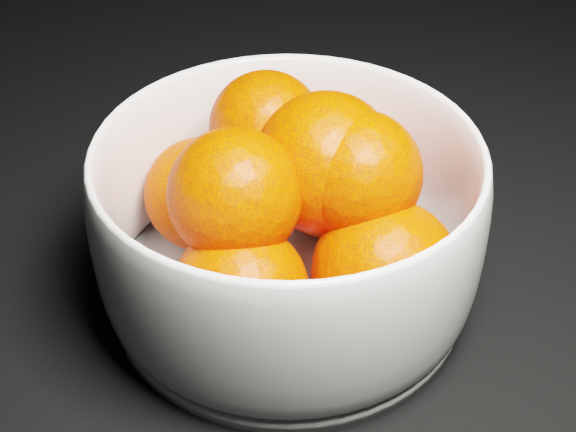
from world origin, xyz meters
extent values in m
cylinder|color=silver|center=(0.25, 0.25, 0.01)|extent=(0.23, 0.23, 0.01)
sphere|color=#E83200|center=(0.28, 0.30, 0.05)|extent=(0.08, 0.08, 0.08)
sphere|color=#E83200|center=(0.20, 0.30, 0.05)|extent=(0.08, 0.08, 0.08)
sphere|color=#E83200|center=(0.22, 0.20, 0.05)|extent=(0.08, 0.08, 0.08)
sphere|color=#E83200|center=(0.30, 0.20, 0.05)|extent=(0.09, 0.09, 0.09)
sphere|color=#E83200|center=(0.24, 0.30, 0.10)|extent=(0.07, 0.07, 0.07)
sphere|color=#E83200|center=(0.22, 0.23, 0.10)|extent=(0.08, 0.08, 0.08)
sphere|color=#E83200|center=(0.29, 0.24, 0.10)|extent=(0.08, 0.08, 0.08)
sphere|color=#E83200|center=(0.27, 0.25, 0.10)|extent=(0.09, 0.09, 0.09)
camera|label=1|loc=(0.19, -0.13, 0.37)|focal=50.00mm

